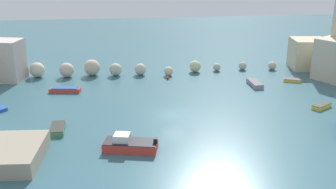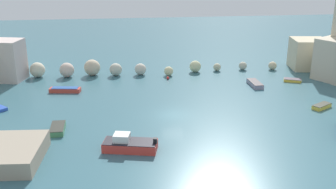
{
  "view_description": "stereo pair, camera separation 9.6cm",
  "coord_description": "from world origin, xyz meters",
  "px_view_note": "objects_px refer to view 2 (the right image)",
  "views": [
    {
      "loc": [
        -6.26,
        -43.49,
        17.82
      ],
      "look_at": [
        0.0,
        4.49,
        1.0
      ],
      "focal_mm": 42.45,
      "sensor_mm": 36.0,
      "label": 1
    },
    {
      "loc": [
        -6.17,
        -43.5,
        17.82
      ],
      "look_at": [
        0.0,
        4.49,
        1.0
      ],
      "focal_mm": 42.45,
      "sensor_mm": 36.0,
      "label": 2
    }
  ],
  "objects_px": {
    "channel_buoy": "(168,78)",
    "moored_boat_1": "(292,80)",
    "moored_boat_6": "(129,144)",
    "moored_boat_5": "(255,84)",
    "moored_boat_3": "(65,90)",
    "stone_dock": "(5,154)",
    "moored_boat_2": "(58,129)",
    "moored_boat_8": "(322,106)"
  },
  "relations": [
    {
      "from": "channel_buoy",
      "to": "moored_boat_3",
      "type": "relative_size",
      "value": 0.1
    },
    {
      "from": "moored_boat_1",
      "to": "moored_boat_3",
      "type": "distance_m",
      "value": 33.5
    },
    {
      "from": "moored_boat_1",
      "to": "moored_boat_5",
      "type": "relative_size",
      "value": 0.74
    },
    {
      "from": "moored_boat_8",
      "to": "moored_boat_3",
      "type": "bearing_deg",
      "value": 131.02
    },
    {
      "from": "moored_boat_1",
      "to": "moored_boat_6",
      "type": "bearing_deg",
      "value": -119.3
    },
    {
      "from": "moored_boat_6",
      "to": "moored_boat_5",
      "type": "bearing_deg",
      "value": -123.22
    },
    {
      "from": "moored_boat_5",
      "to": "moored_boat_6",
      "type": "height_order",
      "value": "moored_boat_6"
    },
    {
      "from": "channel_buoy",
      "to": "moored_boat_3",
      "type": "bearing_deg",
      "value": -164.56
    },
    {
      "from": "moored_boat_1",
      "to": "moored_boat_8",
      "type": "bearing_deg",
      "value": -72.51
    },
    {
      "from": "stone_dock",
      "to": "moored_boat_3",
      "type": "xyz_separation_m",
      "value": [
        3.13,
        19.64,
        -0.48
      ]
    },
    {
      "from": "moored_boat_6",
      "to": "moored_boat_3",
      "type": "bearing_deg",
      "value": -53.26
    },
    {
      "from": "moored_boat_1",
      "to": "moored_boat_5",
      "type": "distance_m",
      "value": 6.45
    },
    {
      "from": "channel_buoy",
      "to": "moored_boat_2",
      "type": "height_order",
      "value": "moored_boat_2"
    },
    {
      "from": "moored_boat_3",
      "to": "moored_boat_6",
      "type": "distance_m",
      "value": 20.51
    },
    {
      "from": "stone_dock",
      "to": "channel_buoy",
      "type": "distance_m",
      "value": 29.88
    },
    {
      "from": "stone_dock",
      "to": "moored_boat_8",
      "type": "xyz_separation_m",
      "value": [
        35.52,
        9.15,
        -0.53
      ]
    },
    {
      "from": "moored_boat_1",
      "to": "moored_boat_5",
      "type": "xyz_separation_m",
      "value": [
        -6.32,
        -1.29,
        0.09
      ]
    },
    {
      "from": "moored_boat_1",
      "to": "moored_boat_6",
      "type": "distance_m",
      "value": 31.85
    },
    {
      "from": "moored_boat_3",
      "to": "moored_boat_8",
      "type": "height_order",
      "value": "moored_boat_3"
    },
    {
      "from": "moored_boat_6",
      "to": "moored_boat_1",
      "type": "bearing_deg",
      "value": -129.42
    },
    {
      "from": "moored_boat_2",
      "to": "moored_boat_3",
      "type": "relative_size",
      "value": 0.75
    },
    {
      "from": "moored_boat_2",
      "to": "moored_boat_8",
      "type": "height_order",
      "value": "moored_boat_2"
    },
    {
      "from": "stone_dock",
      "to": "channel_buoy",
      "type": "bearing_deg",
      "value": 52.72
    },
    {
      "from": "channel_buoy",
      "to": "moored_boat_5",
      "type": "height_order",
      "value": "moored_boat_5"
    },
    {
      "from": "moored_boat_3",
      "to": "moored_boat_5",
      "type": "relative_size",
      "value": 1.15
    },
    {
      "from": "moored_boat_3",
      "to": "moored_boat_8",
      "type": "xyz_separation_m",
      "value": [
        32.39,
        -10.49,
        -0.05
      ]
    },
    {
      "from": "stone_dock",
      "to": "moored_boat_2",
      "type": "bearing_deg",
      "value": 58.29
    },
    {
      "from": "stone_dock",
      "to": "moored_boat_8",
      "type": "bearing_deg",
      "value": 14.45
    },
    {
      "from": "channel_buoy",
      "to": "moored_boat_3",
      "type": "distance_m",
      "value": 15.52
    },
    {
      "from": "stone_dock",
      "to": "channel_buoy",
      "type": "height_order",
      "value": "stone_dock"
    },
    {
      "from": "moored_boat_1",
      "to": "moored_boat_8",
      "type": "distance_m",
      "value": 11.17
    },
    {
      "from": "moored_boat_2",
      "to": "moored_boat_6",
      "type": "xyz_separation_m",
      "value": [
        7.52,
        -5.38,
        0.27
      ]
    },
    {
      "from": "moored_boat_2",
      "to": "moored_boat_3",
      "type": "distance_m",
      "value": 13.41
    },
    {
      "from": "channel_buoy",
      "to": "moored_boat_5",
      "type": "xyz_separation_m",
      "value": [
        12.21,
        -4.79,
        0.09
      ]
    },
    {
      "from": "moored_boat_6",
      "to": "moored_boat_2",
      "type": "bearing_deg",
      "value": -22.56
    },
    {
      "from": "moored_boat_3",
      "to": "moored_boat_6",
      "type": "bearing_deg",
      "value": -57.53
    },
    {
      "from": "moored_boat_3",
      "to": "moored_boat_6",
      "type": "xyz_separation_m",
      "value": [
        8.24,
        -18.78,
        0.27
      ]
    },
    {
      "from": "moored_boat_5",
      "to": "moored_boat_1",
      "type": "bearing_deg",
      "value": -78.81
    },
    {
      "from": "moored_boat_1",
      "to": "moored_boat_8",
      "type": "height_order",
      "value": "moored_boat_8"
    },
    {
      "from": "channel_buoy",
      "to": "moored_boat_1",
      "type": "bearing_deg",
      "value": -10.71
    },
    {
      "from": "stone_dock",
      "to": "moored_boat_6",
      "type": "height_order",
      "value": "moored_boat_6"
    },
    {
      "from": "moored_boat_1",
      "to": "moored_boat_6",
      "type": "relative_size",
      "value": 0.51
    }
  ]
}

